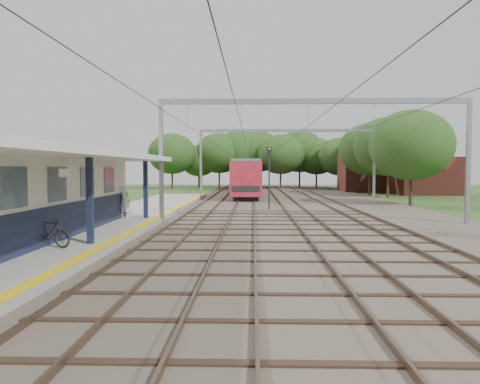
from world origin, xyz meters
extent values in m
plane|color=#2D4C1E|center=(0.00, 0.00, 0.00)|extent=(160.00, 160.00, 0.00)
cube|color=#473D33|center=(4.00, 30.00, 0.05)|extent=(18.00, 90.00, 0.10)
cube|color=gray|center=(-7.50, 14.00, 0.17)|extent=(5.00, 52.00, 0.35)
cube|color=yellow|center=(-5.25, 14.00, 0.35)|extent=(0.45, 52.00, 0.01)
cube|color=beige|center=(-8.90, 7.00, 2.05)|extent=(3.20, 18.00, 3.40)
cube|color=black|center=(-7.28, 7.00, 1.05)|extent=(0.06, 18.00, 1.40)
cube|color=slate|center=(-7.27, 7.00, 2.55)|extent=(0.05, 16.00, 1.30)
cube|color=black|center=(-5.90, 6.00, 1.95)|extent=(0.22, 0.22, 3.20)
cube|color=black|center=(-5.90, 15.00, 1.95)|extent=(0.22, 0.22, 3.20)
cube|color=silver|center=(-7.80, 6.00, 3.67)|extent=(6.40, 20.00, 0.24)
cube|color=white|center=(-6.00, 4.00, 3.00)|extent=(0.06, 0.85, 0.26)
cube|color=brown|center=(-4.22, 30.00, 0.17)|extent=(0.07, 88.00, 0.15)
cube|color=brown|center=(-2.78, 30.00, 0.17)|extent=(0.07, 88.00, 0.15)
cube|color=brown|center=(-1.22, 30.00, 0.17)|extent=(0.07, 88.00, 0.15)
cube|color=brown|center=(0.22, 30.00, 0.17)|extent=(0.07, 88.00, 0.15)
cube|color=brown|center=(2.48, 30.00, 0.17)|extent=(0.07, 88.00, 0.15)
cube|color=brown|center=(3.92, 30.00, 0.17)|extent=(0.07, 88.00, 0.15)
cube|color=brown|center=(6.08, 30.00, 0.17)|extent=(0.07, 88.00, 0.15)
cube|color=brown|center=(7.52, 30.00, 0.17)|extent=(0.07, 88.00, 0.15)
cube|color=gray|center=(-5.00, 15.00, 3.50)|extent=(0.22, 0.22, 7.00)
cube|color=gray|center=(12.00, 15.00, 3.50)|extent=(0.22, 0.22, 7.00)
cube|color=gray|center=(3.50, 15.00, 6.85)|extent=(17.00, 0.20, 0.30)
cube|color=gray|center=(-5.00, 35.00, 3.50)|extent=(0.22, 0.22, 7.00)
cube|color=gray|center=(12.00, 35.00, 3.50)|extent=(0.22, 0.22, 7.00)
cube|color=gray|center=(3.50, 35.00, 6.85)|extent=(17.00, 0.20, 0.30)
cylinder|color=black|center=(-3.50, 30.00, 5.50)|extent=(0.02, 88.00, 0.02)
cylinder|color=black|center=(-0.50, 30.00, 5.50)|extent=(0.02, 88.00, 0.02)
cylinder|color=black|center=(3.20, 30.00, 5.50)|extent=(0.02, 88.00, 0.02)
cylinder|color=black|center=(6.80, 30.00, 5.50)|extent=(0.02, 88.00, 0.02)
cylinder|color=#382619|center=(-10.00, 61.00, 1.44)|extent=(0.28, 0.28, 2.88)
ellipsoid|color=#224317|center=(-10.00, 61.00, 4.96)|extent=(6.72, 6.72, 5.76)
cylinder|color=#382619|center=(-4.00, 63.00, 1.26)|extent=(0.28, 0.28, 2.52)
ellipsoid|color=#224317|center=(-4.00, 63.00, 4.34)|extent=(5.88, 5.88, 5.04)
cylinder|color=#382619|center=(2.00, 60.00, 1.62)|extent=(0.28, 0.28, 3.24)
ellipsoid|color=#224317|center=(2.00, 60.00, 5.58)|extent=(7.56, 7.56, 6.48)
cylinder|color=#382619|center=(8.00, 62.00, 1.35)|extent=(0.28, 0.28, 2.70)
ellipsoid|color=#224317|center=(8.00, 62.00, 4.65)|extent=(6.30, 6.30, 5.40)
cylinder|color=#382619|center=(14.50, 38.00, 1.26)|extent=(0.28, 0.28, 2.52)
ellipsoid|color=#224317|center=(14.50, 38.00, 4.34)|extent=(5.88, 5.88, 5.04)
cylinder|color=#382619|center=(15.00, 54.00, 1.44)|extent=(0.28, 0.28, 2.88)
ellipsoid|color=#224317|center=(15.00, 54.00, 4.96)|extent=(6.72, 6.72, 5.76)
cube|color=brown|center=(21.00, 46.00, 2.25)|extent=(7.00, 6.00, 4.50)
cube|color=maroon|center=(21.00, 46.00, 5.40)|extent=(4.99, 6.12, 4.99)
cube|color=brown|center=(16.00, 52.00, 2.50)|extent=(8.00, 6.00, 5.00)
cube|color=maroon|center=(16.00, 52.00, 5.90)|extent=(5.52, 6.12, 5.52)
imported|color=silver|center=(-7.11, 15.00, 1.30)|extent=(0.79, 0.63, 1.90)
imported|color=black|center=(-7.03, 5.10, 0.89)|extent=(1.86, 1.06, 1.08)
cube|color=black|center=(-0.50, 40.32, 0.32)|extent=(2.37, 16.94, 0.44)
cube|color=#A41828|center=(-0.50, 40.32, 2.17)|extent=(2.97, 18.42, 3.23)
cube|color=black|center=(-0.50, 40.32, 2.50)|extent=(3.01, 16.94, 0.92)
cube|color=slate|center=(-0.50, 40.32, 3.90)|extent=(2.73, 18.42, 0.28)
cube|color=black|center=(-0.50, 59.34, 0.32)|extent=(2.37, 16.94, 0.44)
cube|color=#A41828|center=(-0.50, 59.34, 2.17)|extent=(2.97, 18.42, 3.23)
cube|color=black|center=(-0.50, 59.34, 2.50)|extent=(3.01, 16.94, 0.92)
cube|color=slate|center=(-0.50, 59.34, 3.90)|extent=(2.73, 18.42, 0.28)
cylinder|color=black|center=(1.35, 23.66, 2.17)|extent=(0.15, 0.15, 4.34)
cube|color=black|center=(1.35, 23.66, 4.44)|extent=(0.37, 0.28, 0.60)
sphere|color=red|center=(1.35, 23.56, 4.59)|extent=(0.15, 0.15, 0.15)
camera|label=1|loc=(0.14, -11.10, 3.14)|focal=35.00mm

